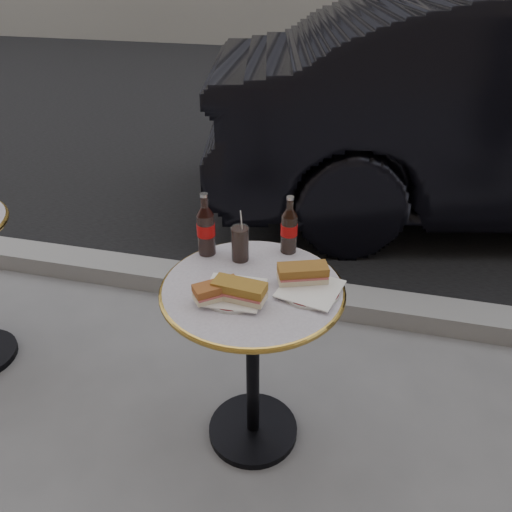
% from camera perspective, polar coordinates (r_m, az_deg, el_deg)
% --- Properties ---
extents(ground, '(80.00, 80.00, 0.00)m').
position_cam_1_polar(ground, '(2.17, -0.33, -19.41)').
color(ground, slate).
rests_on(ground, ground).
extents(asphalt_road, '(40.00, 8.00, 0.00)m').
position_cam_1_polar(asphalt_road, '(6.55, 10.88, 16.34)').
color(asphalt_road, black).
rests_on(asphalt_road, ground).
extents(curb, '(40.00, 0.20, 0.12)m').
position_cam_1_polar(curb, '(2.78, 4.21, -4.50)').
color(curb, gray).
rests_on(curb, ground).
extents(bistro_table, '(0.62, 0.62, 0.73)m').
position_cam_1_polar(bistro_table, '(1.90, -0.37, -12.48)').
color(bistro_table, '#BAB2C4').
rests_on(bistro_table, ground).
extents(plate_left, '(0.22, 0.22, 0.01)m').
position_cam_1_polar(plate_left, '(1.62, -2.55, -4.35)').
color(plate_left, silver).
rests_on(plate_left, bistro_table).
extents(plate_right, '(0.26, 0.26, 0.01)m').
position_cam_1_polar(plate_right, '(1.65, 6.20, -3.93)').
color(plate_right, silver).
rests_on(plate_right, bistro_table).
extents(sandwich_left_a, '(0.16, 0.14, 0.05)m').
position_cam_1_polar(sandwich_left_a, '(1.59, -4.54, -4.03)').
color(sandwich_left_a, brown).
rests_on(sandwich_left_a, plate_left).
extents(sandwich_left_b, '(0.18, 0.10, 0.06)m').
position_cam_1_polar(sandwich_left_b, '(1.57, -1.90, -4.07)').
color(sandwich_left_b, olive).
rests_on(sandwich_left_b, plate_left).
extents(sandwich_right, '(0.18, 0.13, 0.06)m').
position_cam_1_polar(sandwich_right, '(1.66, 5.35, -2.07)').
color(sandwich_right, '#8E5C24').
rests_on(sandwich_right, plate_right).
extents(cola_bottle_left, '(0.08, 0.08, 0.24)m').
position_cam_1_polar(cola_bottle_left, '(1.79, -5.78, 3.64)').
color(cola_bottle_left, black).
rests_on(cola_bottle_left, bistro_table).
extents(cola_bottle_right, '(0.07, 0.07, 0.22)m').
position_cam_1_polar(cola_bottle_right, '(1.80, 3.82, 3.60)').
color(cola_bottle_right, black).
rests_on(cola_bottle_right, bistro_table).
extents(cola_glass, '(0.08, 0.08, 0.13)m').
position_cam_1_polar(cola_glass, '(1.77, -1.83, 1.43)').
color(cola_glass, black).
rests_on(cola_glass, bistro_table).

